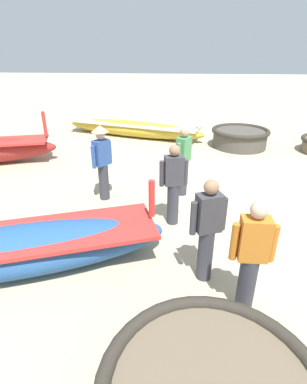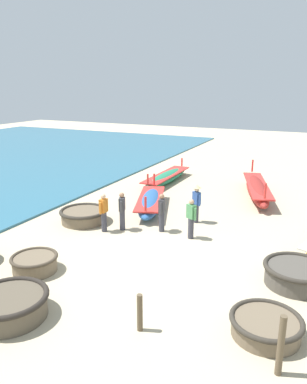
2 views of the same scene
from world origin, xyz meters
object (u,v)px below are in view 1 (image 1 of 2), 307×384
Objects in this scene: coracle_tilted at (240,137)px; fisherman_hauling at (173,183)px; long_boat_red_hull at (133,128)px; fisherman_standing_right at (102,158)px; long_boat_white_hull at (17,250)px; fisherman_by_coracle at (207,229)px; fisherman_with_hat at (251,257)px; fisherman_standing_left at (183,160)px.

fisherman_hauling reaches higher than coracle_tilted.
coracle_tilted is 1.24× the size of fisherman_hauling.
long_boat_red_hull is 3.42× the size of fisherman_standing_right.
long_boat_white_hull is 2.81m from fisherman_hauling.
fisherman_by_coracle reaches higher than coracle_tilted.
long_boat_white_hull is 3.32m from fisherman_with_hat.
fisherman_standing_right is (3.00, 2.55, 0.12)m from fisherman_with_hat.
long_boat_white_hull is 2.75× the size of fisherman_standing_right.
coracle_tilted is 1.24× the size of fisherman_by_coracle.
fisherman_by_coracle and fisherman_with_hat have the same top height.
fisherman_with_hat reaches higher than long_boat_white_hull.
long_boat_white_hull is at bearing 81.36° from fisherman_with_hat.
fisherman_standing_right is (-5.46, -0.19, 0.64)m from long_boat_red_hull.
fisherman_hauling reaches higher than long_boat_white_hull.
long_boat_white_hull is 7.98m from long_boat_red_hull.
fisherman_hauling is at bearing -54.94° from long_boat_white_hull.
fisherman_standing_right reaches higher than fisherman_by_coracle.
fisherman_by_coracle is at bearing -139.57° from fisherman_standing_right.
long_boat_red_hull is 3.64× the size of fisherman_hauling.
long_boat_white_hull is (-6.88, 4.41, 0.01)m from coracle_tilted.
fisherman_standing_left is at bearing -77.56° from fisherman_standing_right.
long_boat_red_hull is (1.08, 3.89, -0.03)m from coracle_tilted.
long_boat_white_hull is at bearing 176.31° from long_boat_red_hull.
coracle_tilted is 1.17× the size of fisherman_standing_right.
long_boat_white_hull is 0.81× the size of long_boat_red_hull.
long_boat_white_hull is at bearing 91.56° from fisherman_by_coracle.
fisherman_by_coracle is at bearing -163.97° from long_boat_red_hull.
fisherman_with_hat is at bearing -140.31° from fisherman_by_coracle.
fisherman_with_hat is at bearing -162.06° from long_boat_red_hull.
fisherman_standing_left is 1.00× the size of fisherman_with_hat.
coracle_tilted is 0.34× the size of long_boat_red_hull.
coracle_tilted is at bearing -13.44° from fisherman_by_coracle.
coracle_tilted is 1.24× the size of fisherman_standing_left.
long_boat_red_hull is (7.97, -0.51, -0.05)m from long_boat_white_hull.
fisherman_by_coracle is at bearing -88.44° from long_boat_white_hull.
fisherman_with_hat is at bearing -166.58° from fisherman_standing_left.
fisherman_by_coracle reaches higher than long_boat_red_hull.
fisherman_hauling reaches higher than long_boat_red_hull.
long_boat_white_hull is 2.93× the size of fisherman_with_hat.
long_boat_white_hull is 2.93× the size of fisherman_by_coracle.
long_boat_red_hull is at bearing 74.44° from coracle_tilted.
fisherman_standing_left is 1.78m from fisherman_standing_right.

